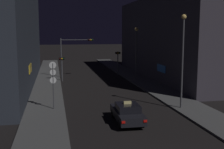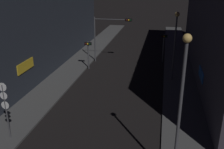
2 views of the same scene
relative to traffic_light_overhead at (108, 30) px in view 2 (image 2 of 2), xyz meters
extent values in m
cube|color=#4C4C4C|center=(-3.67, -3.38, -4.09)|extent=(3.31, 60.13, 0.15)
cube|color=#4C4C4C|center=(8.84, -3.38, -4.09)|extent=(3.31, 60.13, 0.15)
cube|color=#282D38|center=(-10.93, -4.33, 3.70)|extent=(11.21, 34.64, 15.73)
cube|color=yellow|center=(-5.29, -11.26, -1.33)|extent=(0.08, 2.80, 0.90)
cube|color=#337FE5|center=(10.45, -8.26, -2.06)|extent=(0.08, 2.80, 0.90)
cylinder|color=#47474C|center=(-1.77, 0.01, -1.28)|extent=(0.16, 0.16, 5.77)
cylinder|color=#47474C|center=(0.39, 0.01, 1.36)|extent=(4.33, 0.10, 0.10)
cube|color=black|center=(2.56, 0.01, 1.36)|extent=(0.80, 0.28, 0.32)
sphere|color=#3F0C0C|center=(2.31, -0.16, 1.36)|extent=(0.20, 0.20, 0.20)
sphere|color=yellow|center=(2.56, -0.16, 1.36)|extent=(0.20, 0.20, 0.20)
sphere|color=#0C3319|center=(2.80, -0.16, 1.36)|extent=(0.20, 0.20, 0.20)
cylinder|color=#47474C|center=(-1.77, -3.10, -2.48)|extent=(0.16, 0.16, 3.37)
cube|color=black|center=(-1.77, -3.10, -1.05)|extent=(0.80, 0.28, 0.32)
sphere|color=#3F0C0C|center=(-2.02, -3.28, -1.05)|extent=(0.20, 0.20, 0.20)
sphere|color=yellow|center=(-1.77, -3.28, -1.05)|extent=(0.20, 0.20, 0.20)
sphere|color=#0C3319|center=(-1.52, -3.28, -1.05)|extent=(0.20, 0.20, 0.20)
cylinder|color=#47474C|center=(6.93, 1.29, -2.32)|extent=(0.16, 0.16, 3.69)
cube|color=black|center=(6.93, 1.29, -0.72)|extent=(0.80, 0.28, 0.32)
sphere|color=#3F0C0C|center=(6.68, 1.12, -0.72)|extent=(0.20, 0.20, 0.20)
sphere|color=yellow|center=(6.93, 1.12, -0.72)|extent=(0.20, 0.20, 0.20)
sphere|color=#0C3319|center=(7.18, 1.12, -0.72)|extent=(0.20, 0.20, 0.20)
cylinder|color=#47474C|center=(-2.93, -18.24, -2.06)|extent=(0.10, 0.10, 3.90)
cylinder|color=white|center=(-2.93, -18.26, -0.26)|extent=(0.58, 0.03, 0.58)
cylinder|color=white|center=(-2.93, -18.26, -0.87)|extent=(0.51, 0.03, 0.51)
cylinder|color=white|center=(-2.93, -18.26, -1.55)|extent=(0.54, 0.03, 0.54)
cylinder|color=#47474C|center=(7.87, -19.98, -0.25)|extent=(0.16, 0.16, 7.52)
sphere|color=#F9C666|center=(7.87, -19.98, 3.72)|extent=(0.42, 0.42, 0.42)
cylinder|color=#47474C|center=(8.01, -5.22, -0.69)|extent=(0.16, 0.16, 6.63)
sphere|color=#F9C666|center=(8.01, -5.22, 2.86)|extent=(0.48, 0.48, 0.48)
camera|label=1|loc=(-2.81, -43.09, 2.45)|focal=47.08mm
camera|label=2|loc=(6.84, -31.62, 6.24)|focal=41.59mm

